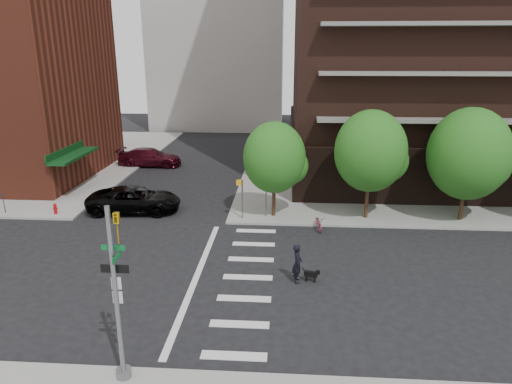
% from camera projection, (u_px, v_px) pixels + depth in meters
% --- Properties ---
extents(ground, '(120.00, 120.00, 0.00)m').
position_uv_depth(ground, '(187.00, 275.00, 22.31)').
color(ground, black).
rests_on(ground, ground).
extents(sidewalk_ne, '(39.00, 33.00, 0.15)m').
position_uv_depth(sidewalk_ne, '(451.00, 166.00, 43.40)').
color(sidewalk_ne, gray).
rests_on(sidewalk_ne, ground).
extents(crosswalk, '(3.85, 13.00, 0.01)m').
position_uv_depth(crosswalk, '(232.00, 277.00, 22.17)').
color(crosswalk, silver).
rests_on(crosswalk, ground).
extents(tree_a, '(4.00, 4.00, 5.90)m').
position_uv_depth(tree_a, '(274.00, 158.00, 28.97)').
color(tree_a, '#301E11').
rests_on(tree_a, sidewalk_ne).
extents(tree_b, '(4.50, 4.50, 6.65)m').
position_uv_depth(tree_b, '(370.00, 151.00, 28.45)').
color(tree_b, '#301E11').
rests_on(tree_b, sidewalk_ne).
extents(tree_c, '(5.00, 5.00, 6.80)m').
position_uv_depth(tree_c, '(469.00, 154.00, 28.09)').
color(tree_c, '#301E11').
rests_on(tree_c, sidewalk_ne).
extents(traffic_signal, '(0.90, 0.75, 6.00)m').
position_uv_depth(traffic_signal, '(118.00, 309.00, 14.40)').
color(traffic_signal, slate).
rests_on(traffic_signal, sidewalk_s).
extents(pedestrian_signal, '(2.18, 0.67, 2.60)m').
position_uv_depth(pedestrian_signal, '(247.00, 193.00, 29.17)').
color(pedestrian_signal, slate).
rests_on(pedestrian_signal, sidewalk_ne).
extents(fire_hydrant, '(0.24, 0.24, 0.73)m').
position_uv_depth(fire_hydrant, '(55.00, 208.00, 30.25)').
color(fire_hydrant, '#A50C0C').
rests_on(fire_hydrant, sidewalk_nw).
extents(parking_meter, '(0.10, 0.08, 1.32)m').
position_uv_depth(parking_meter, '(3.00, 201.00, 30.36)').
color(parking_meter, black).
rests_on(parking_meter, sidewalk_nw).
extents(parked_car_black, '(3.27, 6.36, 1.72)m').
position_uv_depth(parked_car_black, '(134.00, 200.00, 30.99)').
color(parked_car_black, black).
rests_on(parked_car_black, ground).
extents(parked_car_maroon, '(2.43, 5.92, 1.71)m').
position_uv_depth(parked_car_maroon, '(150.00, 157.00, 43.46)').
color(parked_car_maroon, '#480D1B').
rests_on(parked_car_maroon, ground).
extents(parked_car_silver, '(1.67, 4.35, 1.41)m').
position_uv_depth(parked_car_silver, '(151.00, 158.00, 43.62)').
color(parked_car_silver, '#AAADB2').
rests_on(parked_car_silver, ground).
extents(scooter, '(0.80, 1.77, 0.90)m').
position_uv_depth(scooter, '(319.00, 223.00, 27.95)').
color(scooter, '#972E45').
rests_on(scooter, ground).
extents(dog_walker, '(0.70, 0.46, 1.90)m').
position_uv_depth(dog_walker, '(297.00, 263.00, 21.45)').
color(dog_walker, black).
rests_on(dog_walker, ground).
extents(dog, '(0.76, 0.34, 0.63)m').
position_uv_depth(dog, '(312.00, 274.00, 21.61)').
color(dog, black).
rests_on(dog, ground).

